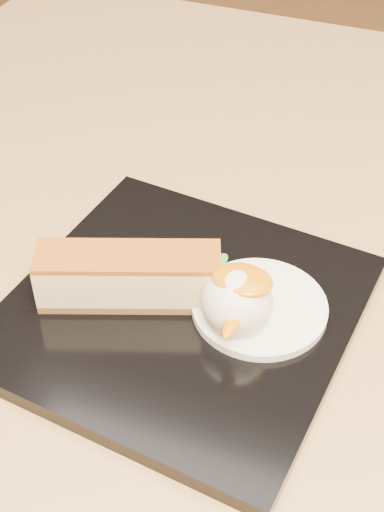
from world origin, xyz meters
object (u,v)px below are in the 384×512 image
at_px(table, 225,360).
at_px(dessert_plate, 181,312).
at_px(cheesecake, 129,276).
at_px(ice_cream_scoop, 237,302).

relative_size(table, dessert_plate, 3.64).
bearing_deg(cheesecake, table, 49.77).
bearing_deg(ice_cream_scoop, table, 110.20).
bearing_deg(table, cheesecake, -109.65).
bearing_deg(dessert_plate, cheesecake, -171.87).
height_order(cheesecake, ice_cream_scoop, ice_cream_scoop).
bearing_deg(dessert_plate, table, 88.87).
bearing_deg(ice_cream_scoop, cheesecake, 180.00).
bearing_deg(cheesecake, dessert_plate, -12.45).
xyz_separation_m(dessert_plate, ice_cream_scoop, (0.04, -0.00, 0.03)).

